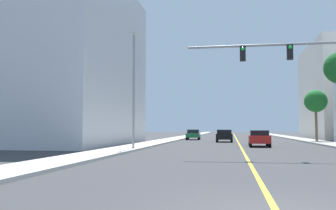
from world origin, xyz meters
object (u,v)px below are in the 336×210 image
at_px(traffic_signal_mast, 327,66).
at_px(palm_far, 316,102).
at_px(car_black, 224,135).
at_px(street_lamp, 134,83).
at_px(car_green, 193,134).
at_px(car_red, 259,138).

xyz_separation_m(traffic_signal_mast, palm_far, (4.38, 22.82, -0.40)).
bearing_deg(car_black, street_lamp, -110.80).
bearing_deg(street_lamp, palm_far, 46.83).
bearing_deg(palm_far, street_lamp, -133.17).
bearing_deg(car_green, street_lamp, 83.38).
relative_size(car_green, car_red, 1.07).
relative_size(traffic_signal_mast, street_lamp, 1.28).
height_order(traffic_signal_mast, street_lamp, street_lamp).
bearing_deg(traffic_signal_mast, street_lamp, 157.17).
xyz_separation_m(car_green, car_black, (4.36, -7.62, 0.02)).
distance_m(traffic_signal_mast, palm_far, 23.24).
bearing_deg(car_green, palm_far, 152.21).
bearing_deg(street_lamp, car_red, 36.43).
xyz_separation_m(traffic_signal_mast, street_lamp, (-12.20, 5.14, -0.11)).
xyz_separation_m(traffic_signal_mast, car_green, (-10.27, 29.85, -4.28)).
bearing_deg(car_red, traffic_signal_mast, -75.89).
xyz_separation_m(palm_far, car_green, (-14.65, 7.03, -3.88)).
bearing_deg(traffic_signal_mast, car_red, 102.69).
height_order(street_lamp, palm_far, street_lamp).
bearing_deg(car_red, car_black, 108.87).
distance_m(traffic_signal_mast, car_black, 23.39).
xyz_separation_m(traffic_signal_mast, car_red, (-2.73, 12.13, -4.27)).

